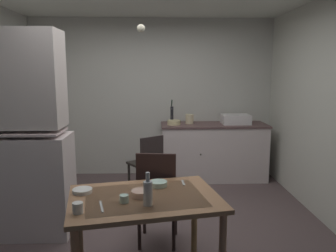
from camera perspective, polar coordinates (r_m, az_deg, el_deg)
ground_plane at (r=3.96m, az=-2.71°, el=-16.96°), size 5.13×5.13×0.00m
wall_back at (r=5.68m, az=-2.61°, el=4.80°), size 4.09×0.10×2.61m
hutch_cabinet at (r=3.87m, az=-24.43°, el=-2.50°), size 1.10×0.52×2.17m
counter_cabinet at (r=5.53m, az=7.71°, el=-4.30°), size 1.70×0.64×0.91m
sink_basin at (r=5.50m, az=11.42°, el=1.16°), size 0.44×0.34×0.15m
hand_pump at (r=5.39m, az=0.67°, el=2.16°), size 0.05×0.27×0.39m
mixing_bowl_counter at (r=5.31m, az=1.01°, el=0.60°), size 0.21×0.21×0.07m
stoneware_crock at (r=5.42m, az=3.69°, el=1.20°), size 0.13×0.13×0.15m
dining_table at (r=2.76m, az=-3.98°, el=-13.72°), size 1.31×1.03×0.77m
chair_far_side at (r=3.41m, az=-1.83°, el=-11.98°), size 0.44×0.44×0.99m
chair_by_counter at (r=4.84m, az=-3.54°, el=-6.16°), size 0.56×0.56×0.85m
serving_bowl_wide at (r=2.72m, az=-4.69°, el=-11.35°), size 0.15×0.15×0.05m
soup_bowl_small at (r=2.88m, az=-14.36°, el=-10.63°), size 0.16×0.16×0.03m
sauce_dish at (r=2.94m, az=-1.65°, el=-9.78°), size 0.15×0.15×0.04m
teacup_cream at (r=2.62m, az=-7.48°, el=-12.16°), size 0.07×0.07×0.06m
teacup_mint at (r=2.50m, az=-15.10°, el=-13.29°), size 0.08×0.08×0.08m
glass_bottle at (r=2.53m, az=-3.45°, el=-11.18°), size 0.07×0.07×0.25m
table_knife at (r=2.57m, az=-11.26°, el=-13.29°), size 0.07×0.21×0.00m
teaspoon_near_bowl at (r=3.02m, az=2.60°, el=-9.62°), size 0.02×0.14×0.00m
pendant_bulb at (r=3.47m, az=-4.61°, el=16.23°), size 0.08×0.08×0.08m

